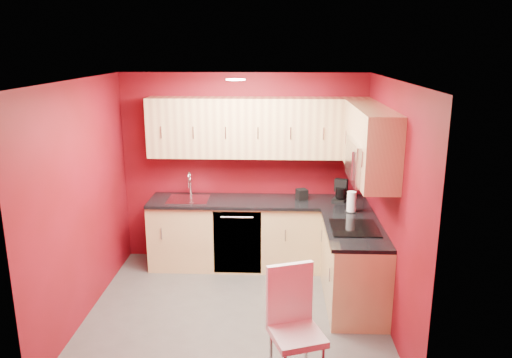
# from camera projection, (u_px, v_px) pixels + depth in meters

# --- Properties ---
(floor) EXTENTS (3.20, 3.20, 0.00)m
(floor) POSITION_uv_depth(u_px,v_px,m) (236.00, 311.00, 5.48)
(floor) COLOR #4E4B49
(floor) RESTS_ON ground
(ceiling) EXTENTS (3.20, 3.20, 0.00)m
(ceiling) POSITION_uv_depth(u_px,v_px,m) (233.00, 80.00, 4.84)
(ceiling) COLOR white
(ceiling) RESTS_ON wall_back
(wall_back) EXTENTS (3.20, 0.00, 3.20)m
(wall_back) POSITION_uv_depth(u_px,v_px,m) (244.00, 168.00, 6.61)
(wall_back) COLOR maroon
(wall_back) RESTS_ON floor
(wall_front) EXTENTS (3.20, 0.00, 3.20)m
(wall_front) POSITION_uv_depth(u_px,v_px,m) (218.00, 264.00, 3.71)
(wall_front) COLOR maroon
(wall_front) RESTS_ON floor
(wall_left) EXTENTS (0.00, 3.00, 3.00)m
(wall_left) POSITION_uv_depth(u_px,v_px,m) (83.00, 201.00, 5.22)
(wall_left) COLOR maroon
(wall_left) RESTS_ON floor
(wall_right) EXTENTS (0.00, 3.00, 3.00)m
(wall_right) POSITION_uv_depth(u_px,v_px,m) (390.00, 205.00, 5.10)
(wall_right) COLOR maroon
(wall_right) RESTS_ON floor
(base_cabinets_back) EXTENTS (2.80, 0.60, 0.87)m
(base_cabinets_back) POSITION_uv_depth(u_px,v_px,m) (258.00, 234.00, 6.52)
(base_cabinets_back) COLOR #ECD187
(base_cabinets_back) RESTS_ON floor
(base_cabinets_right) EXTENTS (0.60, 1.30, 0.87)m
(base_cabinets_right) POSITION_uv_depth(u_px,v_px,m) (353.00, 267.00, 5.56)
(base_cabinets_right) COLOR #ECD187
(base_cabinets_right) RESTS_ON floor
(countertop_back) EXTENTS (2.80, 0.63, 0.04)m
(countertop_back) POSITION_uv_depth(u_px,v_px,m) (258.00, 202.00, 6.39)
(countertop_back) COLOR black
(countertop_back) RESTS_ON base_cabinets_back
(countertop_right) EXTENTS (0.63, 1.27, 0.04)m
(countertop_right) POSITION_uv_depth(u_px,v_px,m) (354.00, 229.00, 5.43)
(countertop_right) COLOR black
(countertop_right) RESTS_ON base_cabinets_right
(upper_cabinets_back) EXTENTS (2.80, 0.35, 0.75)m
(upper_cabinets_back) POSITION_uv_depth(u_px,v_px,m) (259.00, 128.00, 6.28)
(upper_cabinets_back) COLOR #D7B879
(upper_cabinets_back) RESTS_ON wall_back
(upper_cabinets_right) EXTENTS (0.35, 1.55, 0.75)m
(upper_cabinets_right) POSITION_uv_depth(u_px,v_px,m) (369.00, 136.00, 5.37)
(upper_cabinets_right) COLOR #D7B879
(upper_cabinets_right) RESTS_ON wall_right
(microwave) EXTENTS (0.42, 0.76, 0.42)m
(microwave) POSITION_uv_depth(u_px,v_px,m) (369.00, 161.00, 5.19)
(microwave) COLOR silver
(microwave) RESTS_ON upper_cabinets_right
(cooktop) EXTENTS (0.50, 0.55, 0.01)m
(cooktop) POSITION_uv_depth(u_px,v_px,m) (354.00, 228.00, 5.39)
(cooktop) COLOR black
(cooktop) RESTS_ON countertop_right
(sink) EXTENTS (0.52, 0.42, 0.35)m
(sink) POSITION_uv_depth(u_px,v_px,m) (188.00, 196.00, 6.43)
(sink) COLOR silver
(sink) RESTS_ON countertop_back
(dishwasher_front) EXTENTS (0.60, 0.02, 0.82)m
(dishwasher_front) POSITION_uv_depth(u_px,v_px,m) (237.00, 243.00, 6.25)
(dishwasher_front) COLOR black
(dishwasher_front) RESTS_ON base_cabinets_back
(downlight) EXTENTS (0.20, 0.20, 0.01)m
(downlight) POSITION_uv_depth(u_px,v_px,m) (236.00, 80.00, 5.13)
(downlight) COLOR white
(downlight) RESTS_ON ceiling
(coffee_maker) EXTENTS (0.23, 0.26, 0.27)m
(coffee_maker) POSITION_uv_depth(u_px,v_px,m) (340.00, 190.00, 6.34)
(coffee_maker) COLOR black
(coffee_maker) RESTS_ON countertop_back
(napkin_holder) EXTENTS (0.17, 0.17, 0.14)m
(napkin_holder) POSITION_uv_depth(u_px,v_px,m) (302.00, 194.00, 6.39)
(napkin_holder) COLOR black
(napkin_holder) RESTS_ON countertop_back
(paper_towel) EXTENTS (0.17, 0.17, 0.25)m
(paper_towel) POSITION_uv_depth(u_px,v_px,m) (351.00, 202.00, 5.90)
(paper_towel) COLOR white
(paper_towel) RESTS_ON countertop_right
(dining_chair) EXTENTS (0.53, 0.55, 1.03)m
(dining_chair) POSITION_uv_depth(u_px,v_px,m) (297.00, 329.00, 4.20)
(dining_chair) COLOR white
(dining_chair) RESTS_ON floor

